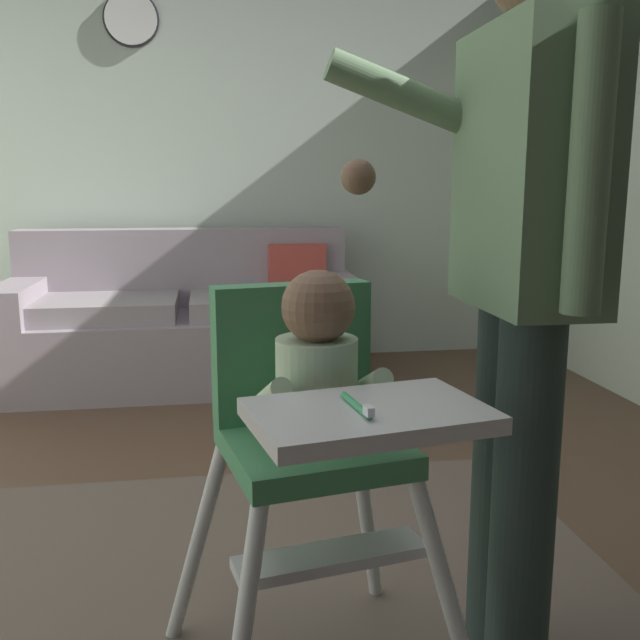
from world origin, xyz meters
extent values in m
cube|color=brown|center=(0.00, 0.00, -0.05)|extent=(5.90, 6.62, 0.10)
cube|color=beige|center=(0.00, 2.54, 1.28)|extent=(5.10, 0.06, 2.55)
cube|color=gray|center=(-0.16, 1.96, 0.20)|extent=(1.93, 0.84, 0.40)
cube|color=gray|center=(-0.16, 2.29, 0.63)|extent=(1.93, 0.22, 0.46)
cube|color=gray|center=(-1.04, 1.96, 0.50)|extent=(0.20, 0.84, 0.20)
cube|color=gray|center=(0.71, 1.96, 0.50)|extent=(0.20, 0.84, 0.20)
cube|color=gray|center=(-0.58, 1.91, 0.46)|extent=(0.75, 0.60, 0.11)
cube|color=gray|center=(0.25, 1.91, 0.46)|extent=(0.75, 0.60, 0.11)
cube|color=#B24238|center=(0.50, 2.16, 0.60)|extent=(0.34, 0.11, 0.34)
cylinder|color=silver|center=(0.45, -0.80, 0.27)|extent=(0.19, 0.14, 0.55)
cylinder|color=silver|center=(-0.07, -0.45, 0.27)|extent=(0.19, 0.14, 0.55)
cylinder|color=silver|center=(0.37, -0.36, 0.27)|extent=(0.14, 0.19, 0.55)
cube|color=#3E8152|center=(0.19, -0.62, 0.56)|extent=(0.42, 0.42, 0.05)
cube|color=#3E8152|center=(0.16, -0.47, 0.74)|extent=(0.37, 0.14, 0.31)
cube|color=silver|center=(0.24, -0.91, 0.73)|extent=(0.44, 0.33, 0.03)
cube|color=silver|center=(0.21, -0.73, 0.37)|extent=(0.41, 0.17, 0.02)
cylinder|color=#B2CEA8|center=(0.19, -0.64, 0.70)|extent=(0.20, 0.20, 0.22)
sphere|color=brown|center=(0.20, -0.65, 0.87)|extent=(0.15, 0.15, 0.15)
cylinder|color=#B2CEA8|center=(0.10, -0.70, 0.71)|extent=(0.07, 0.15, 0.10)
cylinder|color=#B2CEA8|center=(0.30, -0.66, 0.71)|extent=(0.07, 0.15, 0.10)
cylinder|color=#38A366|center=(0.22, -0.91, 0.75)|extent=(0.03, 0.13, 0.01)
cube|color=white|center=(0.23, -0.97, 0.76)|extent=(0.02, 0.03, 0.02)
cylinder|color=#293734|center=(0.65, -0.57, 0.43)|extent=(0.14, 0.14, 0.86)
cylinder|color=#293734|center=(0.64, -0.69, 0.43)|extent=(0.14, 0.14, 0.86)
cube|color=#5A7654|center=(0.64, -0.63, 1.15)|extent=(0.20, 0.40, 0.58)
cylinder|color=#5A7654|center=(0.48, -0.44, 1.29)|extent=(0.48, 0.08, 0.23)
sphere|color=brown|center=(0.32, -0.44, 1.13)|extent=(0.08, 0.08, 0.08)
cylinder|color=#5A7654|center=(0.64, -0.87, 1.15)|extent=(0.07, 0.07, 0.52)
sphere|color=orange|center=(0.39, 0.61, 0.10)|extent=(0.20, 0.20, 0.20)
cylinder|color=white|center=(-0.43, 2.49, 2.08)|extent=(0.30, 0.03, 0.30)
cylinder|color=black|center=(-0.43, 2.50, 2.08)|extent=(0.32, 0.02, 0.32)
camera|label=1|loc=(-0.02, -2.04, 1.12)|focal=39.78mm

